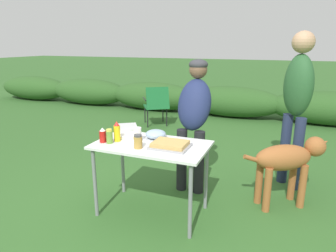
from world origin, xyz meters
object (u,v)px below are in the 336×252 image
at_px(mixing_bowl, 156,134).
at_px(standing_person_with_beanie, 297,96).
at_px(standing_person_in_olive_jacket, 194,112).
at_px(camp_chair_green_behind_table, 156,104).
at_px(folding_table, 151,151).
at_px(ketchup_bottle, 103,135).
at_px(cooler_box, 128,136).
at_px(paper_cup_stack, 137,134).
at_px(mustard_bottle, 117,132).
at_px(relish_jar, 109,136).
at_px(spice_jar, 138,141).
at_px(food_tray, 170,145).
at_px(dog, 288,160).
at_px(plate_stack, 128,136).

xyz_separation_m(mixing_bowl, standing_person_with_beanie, (1.32, 0.99, 0.32)).
xyz_separation_m(standing_person_in_olive_jacket, camp_chair_green_behind_table, (-1.52, 2.38, -0.46)).
height_order(folding_table, camp_chair_green_behind_table, camp_chair_green_behind_table).
height_order(ketchup_bottle, cooler_box, ketchup_bottle).
height_order(paper_cup_stack, ketchup_bottle, ketchup_bottle).
distance_m(mixing_bowl, mustard_bottle, 0.39).
distance_m(mixing_bowl, relish_jar, 0.47).
distance_m(spice_jar, ketchup_bottle, 0.40).
bearing_deg(camp_chair_green_behind_table, food_tray, -97.81).
xyz_separation_m(relish_jar, cooler_box, (-0.85, 1.84, -0.64)).
bearing_deg(ketchup_bottle, folding_table, 15.18).
height_order(food_tray, standing_person_with_beanie, standing_person_with_beanie).
distance_m(food_tray, camp_chair_green_behind_table, 3.46).
relative_size(mustard_bottle, dog, 0.24).
bearing_deg(food_tray, plate_stack, 165.98).
height_order(plate_stack, standing_person_with_beanie, standing_person_with_beanie).
relative_size(ketchup_bottle, dog, 0.17).
bearing_deg(standing_person_in_olive_jacket, mixing_bowl, -114.98).
bearing_deg(folding_table, relish_jar, -161.51).
height_order(standing_person_with_beanie, cooler_box, standing_person_with_beanie).
xyz_separation_m(relish_jar, standing_person_with_beanie, (1.68, 1.30, 0.30)).
relative_size(paper_cup_stack, mustard_bottle, 0.66).
relative_size(mixing_bowl, cooler_box, 0.37).
distance_m(spice_jar, relish_jar, 0.32).
relative_size(mixing_bowl, dog, 0.25).
height_order(folding_table, paper_cup_stack, paper_cup_stack).
bearing_deg(standing_person_with_beanie, cooler_box, -144.41).
height_order(food_tray, relish_jar, relish_jar).
xyz_separation_m(plate_stack, dog, (1.56, 0.56, -0.25)).
bearing_deg(food_tray, folding_table, 171.79).
bearing_deg(standing_person_with_beanie, mixing_bowl, -95.23).
xyz_separation_m(paper_cup_stack, relish_jar, (-0.22, -0.17, 0.00)).
distance_m(dog, camp_chair_green_behind_table, 3.51).
bearing_deg(standing_person_in_olive_jacket, cooler_box, 145.69).
bearing_deg(ketchup_bottle, food_tray, 8.10).
xyz_separation_m(spice_jar, mustard_bottle, (-0.29, 0.11, 0.03)).
height_order(plate_stack, standing_person_in_olive_jacket, standing_person_in_olive_jacket).
xyz_separation_m(plate_stack, mustard_bottle, (-0.04, -0.15, 0.08)).
xyz_separation_m(paper_cup_stack, dog, (1.42, 0.62, -0.30)).
xyz_separation_m(mixing_bowl, dog, (1.28, 0.48, -0.28)).
height_order(standing_person_in_olive_jacket, dog, standing_person_in_olive_jacket).
relative_size(paper_cup_stack, cooler_box, 0.23).
distance_m(food_tray, mustard_bottle, 0.56).
height_order(folding_table, dog, dog).
xyz_separation_m(food_tray, mustard_bottle, (-0.56, -0.02, 0.07)).
bearing_deg(plate_stack, mustard_bottle, -105.28).
bearing_deg(plate_stack, mixing_bowl, 15.02).
bearing_deg(mustard_bottle, camp_chair_green_behind_table, 107.02).
bearing_deg(plate_stack, ketchup_bottle, -124.72).
distance_m(mixing_bowl, dog, 1.40).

